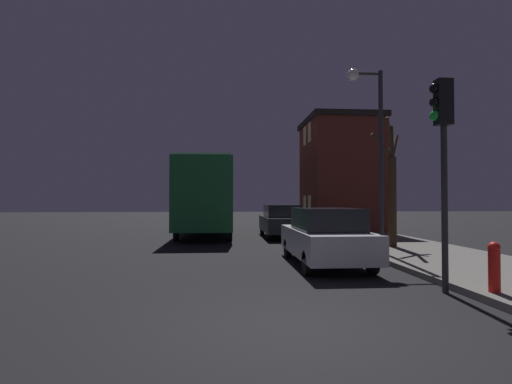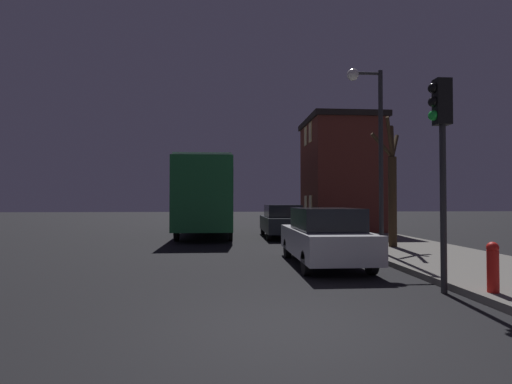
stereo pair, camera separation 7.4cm
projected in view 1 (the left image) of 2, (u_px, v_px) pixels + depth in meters
ground_plane at (298, 332)px, 5.44m from camera, size 120.00×120.00×0.00m
brick_building at (340, 174)px, 22.71m from camera, size 3.98×5.00×6.32m
streetlamp at (372, 131)px, 12.70m from camera, size 1.16×0.38×5.85m
traffic_light at (442, 139)px, 7.79m from camera, size 0.43×0.24×4.17m
bare_tree at (392, 186)px, 14.40m from camera, size 1.44×1.47×4.58m
bus at (206, 192)px, 20.89m from camera, size 2.60×9.40×3.80m
car_near_lane at (325, 236)px, 11.03m from camera, size 1.77×4.57×1.59m
car_mid_lane at (281, 221)px, 19.43m from camera, size 1.78×4.53×1.59m
fire_hydrant at (494, 266)px, 7.17m from camera, size 0.21×0.21×0.91m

